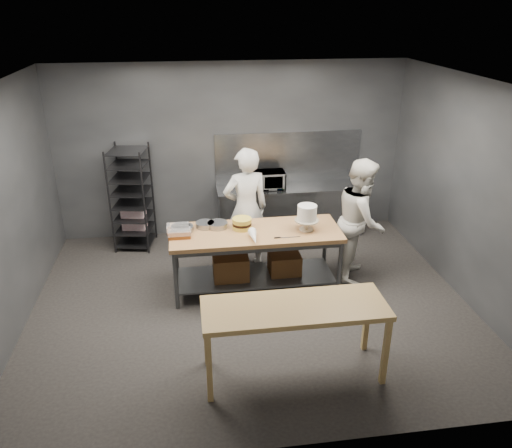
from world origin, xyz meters
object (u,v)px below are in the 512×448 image
(microwave, at_px, (269,180))
(layer_cake, at_px, (242,224))
(work_table, at_px, (255,253))
(frosted_cake_stand, at_px, (307,214))
(chef_behind, at_px, (246,209))
(chef_right, at_px, (361,220))
(speed_rack, at_px, (132,199))
(near_counter, at_px, (295,313))

(microwave, relative_size, layer_cake, 1.99)
(work_table, distance_m, frosted_cake_stand, 0.94)
(chef_behind, distance_m, frosted_cake_stand, 1.10)
(chef_right, distance_m, frosted_cake_stand, 0.93)
(speed_rack, height_order, chef_behind, chef_behind)
(near_counter, relative_size, chef_right, 1.08)
(work_table, relative_size, chef_right, 1.29)
(layer_cake, bearing_deg, work_table, -31.83)
(work_table, bearing_deg, chef_right, 5.14)
(speed_rack, xyz_separation_m, layer_cake, (1.67, -1.59, 0.14))
(microwave, bearing_deg, near_counter, -95.05)
(microwave, xyz_separation_m, layer_cake, (-0.66, -1.67, -0.05))
(speed_rack, relative_size, chef_right, 0.94)
(frosted_cake_stand, bearing_deg, near_counter, -106.97)
(speed_rack, bearing_deg, microwave, 1.97)
(chef_right, relative_size, microwave, 3.42)
(work_table, bearing_deg, speed_rack, 137.39)
(frosted_cake_stand, distance_m, layer_cake, 0.93)
(work_table, height_order, chef_right, chef_right)
(work_table, xyz_separation_m, frosted_cake_stand, (0.73, -0.06, 0.58))
(near_counter, height_order, microwave, microwave)
(chef_behind, bearing_deg, speed_rack, -38.76)
(work_table, height_order, microwave, microwave)
(microwave, height_order, layer_cake, microwave)
(work_table, height_order, near_counter, work_table)
(speed_rack, height_order, chef_right, chef_right)
(speed_rack, distance_m, layer_cake, 2.31)
(microwave, distance_m, layer_cake, 1.79)
(chef_behind, relative_size, frosted_cake_stand, 5.20)
(speed_rack, height_order, frosted_cake_stand, speed_rack)
(work_table, height_order, speed_rack, speed_rack)
(chef_behind, bearing_deg, frosted_cake_stand, 125.08)
(near_counter, bearing_deg, frosted_cake_stand, 73.03)
(work_table, xyz_separation_m, near_counter, (0.17, -1.90, 0.24))
(near_counter, xyz_separation_m, frosted_cake_stand, (0.56, 1.84, 0.34))
(speed_rack, xyz_separation_m, chef_behind, (1.80, -0.99, 0.11))
(near_counter, bearing_deg, chef_behind, 94.54)
(near_counter, distance_m, layer_cake, 2.04)
(work_table, distance_m, near_counter, 1.92)
(work_table, distance_m, speed_rack, 2.51)
(chef_right, xyz_separation_m, microwave, (-1.11, 1.63, 0.12))
(microwave, bearing_deg, chef_right, -55.66)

